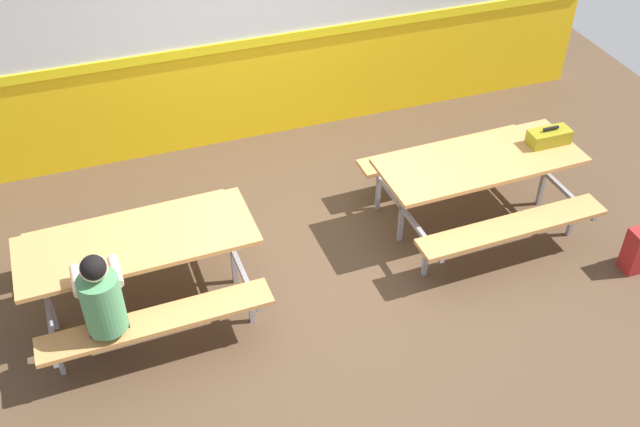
{
  "coord_description": "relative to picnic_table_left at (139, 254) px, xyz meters",
  "views": [
    {
      "loc": [
        -1.67,
        -4.81,
        4.68
      ],
      "look_at": [
        0.0,
        -0.03,
        0.55
      ],
      "focal_mm": 42.02,
      "sensor_mm": 36.0,
      "label": 1
    }
  ],
  "objects": [
    {
      "name": "student_nearer",
      "position": [
        -0.34,
        -0.57,
        0.13
      ],
      "size": [
        0.37,
        0.53,
        1.21
      ],
      "color": "#2D2D38",
      "rests_on": "ground"
    },
    {
      "name": "picnic_table_right",
      "position": [
        3.15,
        0.09,
        0.0
      ],
      "size": [
        1.92,
        1.61,
        0.74
      ],
      "color": "tan",
      "rests_on": "ground"
    },
    {
      "name": "picnic_table_left",
      "position": [
        0.0,
        0.0,
        0.0
      ],
      "size": [
        1.92,
        1.61,
        0.74
      ],
      "color": "tan",
      "rests_on": "ground"
    },
    {
      "name": "accent_backdrop",
      "position": [
        1.58,
        2.3,
        0.67
      ],
      "size": [
        8.0,
        0.14,
        2.6
      ],
      "color": "yellow",
      "rests_on": "ground"
    },
    {
      "name": "ground_plane",
      "position": [
        1.58,
        0.07,
        -0.59
      ],
      "size": [
        10.0,
        10.0,
        0.02
      ],
      "primitive_type": "cube",
      "color": "#4C3826"
    },
    {
      "name": "toolbox_grey",
      "position": [
        3.87,
        0.11,
        0.24
      ],
      "size": [
        0.4,
        0.18,
        0.18
      ],
      "color": "olive",
      "rests_on": "picnic_table_right"
    }
  ]
}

